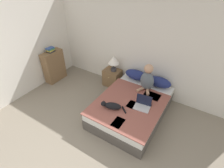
{
  "coord_description": "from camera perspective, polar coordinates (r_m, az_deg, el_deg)",
  "views": [
    {
      "loc": [
        1.7,
        -0.73,
        3.13
      ],
      "look_at": [
        -0.02,
        2.01,
        0.83
      ],
      "focal_mm": 28.0,
      "sensor_mm": 36.0,
      "label": 1
    }
  ],
  "objects": [
    {
      "name": "bed",
      "position": [
        4.27,
        6.49,
        -7.51
      ],
      "size": [
        1.47,
        2.02,
        0.48
      ],
      "color": "#4C4742",
      "rests_on": "ground_plane"
    },
    {
      "name": "book_stack_top",
      "position": [
        5.43,
        -19.46,
        10.5
      ],
      "size": [
        0.19,
        0.24,
        0.13
      ],
      "color": "#2D2D33",
      "rests_on": "bookshelf"
    },
    {
      "name": "table_lamp",
      "position": [
        4.9,
        0.57,
        7.63
      ],
      "size": [
        0.31,
        0.31,
        0.47
      ],
      "color": "#38383D",
      "rests_on": "nightstand"
    },
    {
      "name": "nightstand",
      "position": [
        5.22,
        0.08,
        2.09
      ],
      "size": [
        0.49,
        0.4,
        0.51
      ],
      "color": "brown",
      "rests_on": "ground_plane"
    },
    {
      "name": "pillow_near",
      "position": [
        4.76,
        7.87,
        3.02
      ],
      "size": [
        0.63,
        0.3,
        0.25
      ],
      "color": "navy",
      "rests_on": "bed"
    },
    {
      "name": "wall_back",
      "position": [
        4.69,
        8.34,
        11.82
      ],
      "size": [
        5.93,
        0.05,
        2.55
      ],
      "color": "silver",
      "rests_on": "ground_plane"
    },
    {
      "name": "wall_side",
      "position": [
        5.14,
        -27.15,
        10.4
      ],
      "size": [
        0.05,
        4.2,
        2.55
      ],
      "color": "silver",
      "rests_on": "ground_plane"
    },
    {
      "name": "pillow_far",
      "position": [
        4.59,
        15.07,
        0.67
      ],
      "size": [
        0.63,
        0.3,
        0.25
      ],
      "color": "navy",
      "rests_on": "bed"
    },
    {
      "name": "laptop_open",
      "position": [
        3.92,
        9.94,
        -6.76
      ],
      "size": [
        0.37,
        0.32,
        0.24
      ],
      "rotation": [
        0.0,
        0.0,
        0.12
      ],
      "color": "#B7B7BC",
      "rests_on": "bed"
    },
    {
      "name": "cat_tabby",
      "position": [
        3.8,
        -0.16,
        -7.1
      ],
      "size": [
        0.57,
        0.3,
        0.17
      ],
      "rotation": [
        0.0,
        0.0,
        -2.79
      ],
      "color": "black",
      "rests_on": "bed"
    },
    {
      "name": "person_sitting",
      "position": [
        4.29,
        11.43,
        1.71
      ],
      "size": [
        0.35,
        0.35,
        0.7
      ],
      "color": "slate",
      "rests_on": "bed"
    },
    {
      "name": "bookshelf",
      "position": [
        5.66,
        -18.42,
        5.57
      ],
      "size": [
        0.28,
        0.65,
        0.95
      ],
      "color": "brown",
      "rests_on": "ground_plane"
    }
  ]
}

